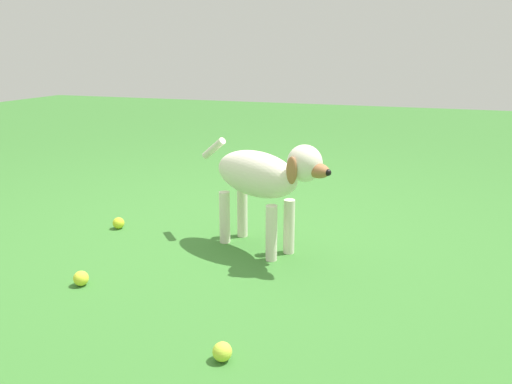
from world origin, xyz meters
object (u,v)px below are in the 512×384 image
tennis_ball_0 (81,278)px  tennis_ball_1 (119,223)px  dog (263,177)px  tennis_ball_2 (222,352)px

tennis_ball_0 → tennis_ball_1: bearing=111.3°
dog → tennis_ball_0: (-0.62, -0.65, -0.35)m
dog → tennis_ball_1: (-0.89, 0.03, -0.35)m
tennis_ball_0 → tennis_ball_1: same height
dog → tennis_ball_0: size_ratio=12.06×
tennis_ball_0 → tennis_ball_1: 0.73m
tennis_ball_1 → tennis_ball_2: same height
dog → tennis_ball_2: bearing=-54.2°
dog → tennis_ball_0: dog is taller
dog → tennis_ball_2: (0.18, -0.96, -0.35)m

